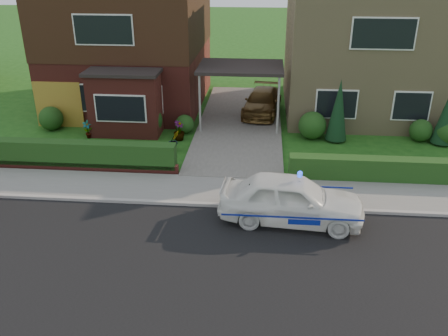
# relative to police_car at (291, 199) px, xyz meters

# --- Properties ---
(ground) EXTENTS (120.00, 120.00, 0.00)m
(ground) POSITION_rel_police_car_xyz_m (-2.00, -2.40, -0.73)
(ground) COLOR #1B4E14
(ground) RESTS_ON ground
(road) EXTENTS (60.00, 6.00, 0.02)m
(road) POSITION_rel_police_car_xyz_m (-2.00, -2.40, -0.73)
(road) COLOR black
(road) RESTS_ON ground
(kerb) EXTENTS (60.00, 0.16, 0.12)m
(kerb) POSITION_rel_police_car_xyz_m (-2.00, 0.65, -0.67)
(kerb) COLOR #9E9993
(kerb) RESTS_ON ground
(sidewalk) EXTENTS (60.00, 2.00, 0.10)m
(sidewalk) POSITION_rel_police_car_xyz_m (-2.00, 1.70, -0.68)
(sidewalk) COLOR slate
(sidewalk) RESTS_ON ground
(driveway) EXTENTS (3.80, 12.00, 0.12)m
(driveway) POSITION_rel_police_car_xyz_m (-2.00, 8.60, -0.67)
(driveway) COLOR #666059
(driveway) RESTS_ON ground
(house_left) EXTENTS (7.50, 9.53, 7.25)m
(house_left) POSITION_rel_police_car_xyz_m (-7.78, 11.50, 3.08)
(house_left) COLOR maroon
(house_left) RESTS_ON ground
(house_right) EXTENTS (7.50, 8.06, 7.25)m
(house_right) POSITION_rel_police_car_xyz_m (3.80, 11.59, 2.93)
(house_right) COLOR tan
(house_right) RESTS_ON ground
(carport_link) EXTENTS (3.80, 3.00, 2.77)m
(carport_link) POSITION_rel_police_car_xyz_m (-2.00, 8.55, 1.92)
(carport_link) COLOR black
(carport_link) RESTS_ON ground
(garage_door) EXTENTS (2.20, 0.10, 2.10)m
(garage_door) POSITION_rel_police_car_xyz_m (-10.25, 7.56, 0.32)
(garage_door) COLOR olive
(garage_door) RESTS_ON ground
(dwarf_wall) EXTENTS (7.70, 0.25, 0.36)m
(dwarf_wall) POSITION_rel_police_car_xyz_m (-7.80, 2.90, -0.55)
(dwarf_wall) COLOR maroon
(dwarf_wall) RESTS_ON ground
(hedge_left) EXTENTS (7.50, 0.55, 0.90)m
(hedge_left) POSITION_rel_police_car_xyz_m (-7.80, 3.05, -0.73)
(hedge_left) COLOR #103414
(hedge_left) RESTS_ON ground
(hedge_right) EXTENTS (7.50, 0.55, 0.80)m
(hedge_right) POSITION_rel_police_car_xyz_m (3.80, 2.95, -0.73)
(hedge_right) COLOR #103414
(hedge_right) RESTS_ON ground
(shrub_left_far) EXTENTS (1.08, 1.08, 1.08)m
(shrub_left_far) POSITION_rel_police_car_xyz_m (-10.50, 7.10, -0.19)
(shrub_left_far) COLOR #103414
(shrub_left_far) RESTS_ON ground
(shrub_left_mid) EXTENTS (1.32, 1.32, 1.32)m
(shrub_left_mid) POSITION_rel_police_car_xyz_m (-6.00, 6.90, -0.07)
(shrub_left_mid) COLOR #103414
(shrub_left_mid) RESTS_ON ground
(shrub_left_near) EXTENTS (0.84, 0.84, 0.84)m
(shrub_left_near) POSITION_rel_police_car_xyz_m (-4.40, 7.20, -0.31)
(shrub_left_near) COLOR #103414
(shrub_left_near) RESTS_ON ground
(shrub_right_near) EXTENTS (1.20, 1.20, 1.20)m
(shrub_right_near) POSITION_rel_police_car_xyz_m (1.20, 7.00, -0.13)
(shrub_right_near) COLOR #103414
(shrub_right_near) RESTS_ON ground
(shrub_right_mid) EXTENTS (0.96, 0.96, 0.96)m
(shrub_right_mid) POSITION_rel_police_car_xyz_m (5.80, 7.10, -0.25)
(shrub_right_mid) COLOR #103414
(shrub_right_mid) RESTS_ON ground
(shrub_right_far) EXTENTS (1.08, 1.08, 1.08)m
(shrub_right_far) POSITION_rel_police_car_xyz_m (6.80, 6.80, -0.19)
(shrub_right_far) COLOR #103414
(shrub_right_far) RESTS_ON ground
(conifer_a) EXTENTS (0.90, 0.90, 2.60)m
(conifer_a) POSITION_rel_police_car_xyz_m (2.20, 6.80, 0.57)
(conifer_a) COLOR black
(conifer_a) RESTS_ON ground
(conifer_b) EXTENTS (0.90, 0.90, 2.20)m
(conifer_b) POSITION_rel_police_car_xyz_m (6.60, 6.80, 0.37)
(conifer_b) COLOR black
(conifer_b) RESTS_ON ground
(police_car) EXTENTS (3.95, 4.43, 1.63)m
(police_car) POSITION_rel_police_car_xyz_m (0.00, 0.00, 0.00)
(police_car) COLOR white
(police_car) RESTS_ON ground
(driveway_car) EXTENTS (2.09, 4.11, 1.14)m
(driveway_car) POSITION_rel_police_car_xyz_m (-1.00, 9.98, -0.04)
(driveway_car) COLOR brown
(driveway_car) RESTS_ON driveway
(potted_plant_a) EXTENTS (0.45, 0.33, 0.79)m
(potted_plant_a) POSITION_rel_police_car_xyz_m (-8.48, 6.18, -0.34)
(potted_plant_a) COLOR gray
(potted_plant_a) RESTS_ON ground
(potted_plant_b) EXTENTS (0.61, 0.59, 0.86)m
(potted_plant_b) POSITION_rel_police_car_xyz_m (-4.50, 5.09, -0.30)
(potted_plant_b) COLOR gray
(potted_plant_b) RESTS_ON ground
(potted_plant_c) EXTENTS (0.61, 0.61, 0.85)m
(potted_plant_c) POSITION_rel_police_car_xyz_m (-4.50, 6.28, -0.31)
(potted_plant_c) COLOR gray
(potted_plant_c) RESTS_ON ground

